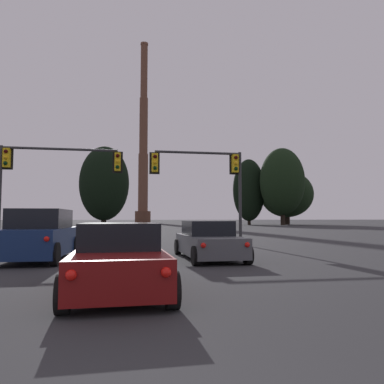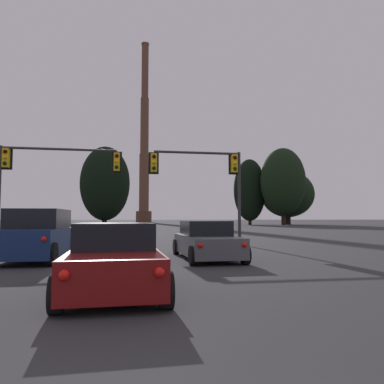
# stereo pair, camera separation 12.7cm
# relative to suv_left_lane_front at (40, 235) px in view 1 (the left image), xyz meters

# --- Properties ---
(suv_left_lane_front) EXTENTS (2.22, 4.95, 1.86)m
(suv_left_lane_front) POSITION_rel_suv_left_lane_front_xyz_m (0.00, 0.00, 0.00)
(suv_left_lane_front) COLOR navy
(suv_left_lane_front) RESTS_ON ground_plane
(sedan_center_lane_second) EXTENTS (2.10, 4.75, 1.43)m
(sedan_center_lane_second) POSITION_rel_suv_left_lane_front_xyz_m (2.98, -6.28, -0.23)
(sedan_center_lane_second) COLOR maroon
(sedan_center_lane_second) RESTS_ON ground_plane
(sedan_right_lane_front) EXTENTS (2.06, 4.73, 1.43)m
(sedan_right_lane_front) POSITION_rel_suv_left_lane_front_xyz_m (6.18, -0.67, -0.23)
(sedan_right_lane_front) COLOR #4C4F54
(sedan_right_lane_front) RESTS_ON ground_plane
(traffic_light_overhead_left) EXTENTS (6.72, 0.50, 5.48)m
(traffic_light_overhead_left) POSITION_rel_suv_left_lane_front_xyz_m (-1.40, 7.04, 3.34)
(traffic_light_overhead_left) COLOR #2D2D30
(traffic_light_overhead_left) RESTS_ON ground_plane
(traffic_light_overhead_right) EXTENTS (5.45, 0.50, 5.37)m
(traffic_light_overhead_right) POSITION_rel_suv_left_lane_front_xyz_m (7.80, 6.27, 3.22)
(traffic_light_overhead_right) COLOR #2D2D30
(traffic_light_overhead_right) RESTS_ON ground_plane
(smokestack) EXTENTS (5.48, 5.48, 64.98)m
(smokestack) POSITION_rel_suv_left_lane_front_xyz_m (8.58, 118.35, 24.50)
(smokestack) COLOR #523427
(smokestack) RESTS_ON ground_plane
(treeline_far_right) EXTENTS (12.31, 11.08, 12.46)m
(treeline_far_right) POSITION_rel_suv_left_lane_front_xyz_m (39.49, 66.69, 6.16)
(treeline_far_right) COLOR black
(treeline_far_right) RESTS_ON ground_plane
(treeline_right_mid) EXTENTS (9.83, 8.85, 15.94)m
(treeline_right_mid) POSITION_rel_suv_left_lane_front_xyz_m (-1.45, 62.02, 7.56)
(treeline_right_mid) COLOR black
(treeline_right_mid) RESTS_ON ground_plane
(treeline_center_left) EXTENTS (7.10, 6.39, 14.58)m
(treeline_center_left) POSITION_rel_suv_left_lane_front_xyz_m (29.68, 64.64, 6.81)
(treeline_center_left) COLOR black
(treeline_center_left) RESTS_ON ground_plane
(treeline_far_left) EXTENTS (9.52, 8.57, 16.33)m
(treeline_far_left) POSITION_rel_suv_left_lane_front_xyz_m (35.38, 59.63, 8.30)
(treeline_far_left) COLOR black
(treeline_far_left) RESTS_ON ground_plane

